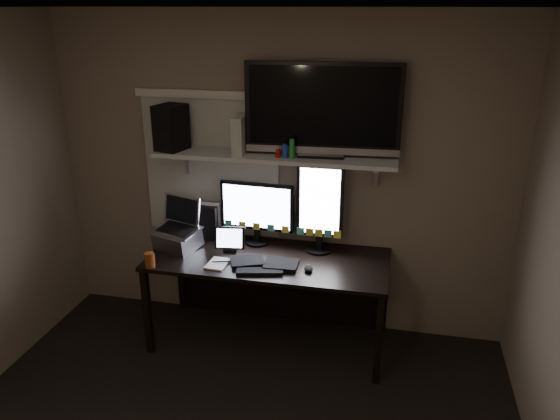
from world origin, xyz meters
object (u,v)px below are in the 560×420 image
(monitor_portrait, at_px, (320,208))
(keyboard, at_px, (264,263))
(cup, at_px, (150,260))
(laptop, at_px, (177,225))
(monitor_landscape, at_px, (257,213))
(desk, at_px, (272,271))
(mouse, at_px, (308,269))
(tablet, at_px, (230,239))
(game_console, at_px, (240,135))
(speaker, at_px, (171,128))
(tv, at_px, (323,110))

(monitor_portrait, height_order, keyboard, monitor_portrait)
(cup, bearing_deg, monitor_portrait, 24.84)
(laptop, bearing_deg, monitor_landscape, 39.10)
(keyboard, height_order, cup, cup)
(desk, distance_m, mouse, 0.47)
(tablet, relative_size, game_console, 0.84)
(tablet, xyz_separation_m, speaker, (-0.47, 0.12, 0.82))
(monitor_landscape, distance_m, laptop, 0.63)
(mouse, distance_m, cup, 1.15)
(tablet, bearing_deg, laptop, 176.84)
(desk, bearing_deg, tv, 18.86)
(keyboard, relative_size, tablet, 2.19)
(monitor_portrait, distance_m, cup, 1.31)
(monitor_landscape, xyz_separation_m, monitor_portrait, (0.50, -0.04, 0.10))
(monitor_portrait, bearing_deg, cup, -154.22)
(desk, height_order, keyboard, keyboard)
(laptop, xyz_separation_m, tv, (1.08, 0.22, 0.89))
(keyboard, xyz_separation_m, game_console, (-0.25, 0.31, 0.87))
(tablet, bearing_deg, game_console, 55.84)
(desk, distance_m, tablet, 0.43)
(mouse, height_order, game_console, game_console)
(cup, xyz_separation_m, tv, (1.15, 0.57, 1.03))
(desk, xyz_separation_m, keyboard, (-0.00, -0.25, 0.19))
(tv, xyz_separation_m, speaker, (-1.13, -0.07, -0.16))
(monitor_landscape, distance_m, mouse, 0.66)
(speaker, bearing_deg, desk, 11.61)
(monitor_landscape, distance_m, tablet, 0.30)
(cup, relative_size, game_console, 0.39)
(keyboard, height_order, tablet, tablet)
(cup, height_order, speaker, speaker)
(monitor_landscape, xyz_separation_m, game_console, (-0.10, -0.06, 0.63))
(monitor_portrait, height_order, laptop, monitor_portrait)
(mouse, height_order, speaker, speaker)
(desk, relative_size, mouse, 18.56)
(tv, bearing_deg, laptop, -171.15)
(tv, bearing_deg, mouse, -95.40)
(desk, bearing_deg, keyboard, -90.40)
(mouse, xyz_separation_m, game_console, (-0.58, 0.33, 0.87))
(mouse, bearing_deg, keyboard, 159.96)
(keyboard, bearing_deg, mouse, -15.86)
(desk, height_order, monitor_portrait, monitor_portrait)
(desk, bearing_deg, speaker, 176.46)
(laptop, relative_size, cup, 3.58)
(monitor_landscape, bearing_deg, laptop, -155.57)
(game_console, distance_m, speaker, 0.54)
(tablet, distance_m, game_console, 0.80)
(tablet, bearing_deg, monitor_portrait, 4.81)
(desk, bearing_deg, game_console, 166.30)
(monitor_landscape, distance_m, tv, 0.96)
(desk, xyz_separation_m, cup, (-0.80, -0.45, 0.23))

